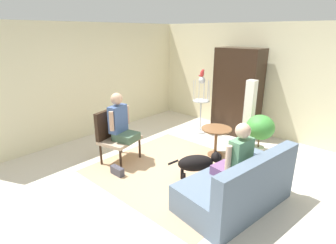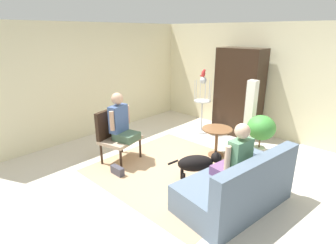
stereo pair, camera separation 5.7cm
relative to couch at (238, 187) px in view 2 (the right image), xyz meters
The scene contains 16 objects.
ground_plane 1.27m from the couch, 166.70° to the left, with size 6.79×6.79×0.00m, color beige.
back_wall 3.42m from the couch, 111.45° to the left, with size 6.26×0.12×2.61m, color beige.
left_wall 4.25m from the couch, behind, with size 0.12×6.00×2.61m, color beige.
area_rug 1.36m from the couch, behind, with size 2.68×2.50×0.01m, color tan.
couch is the anchor object (origin of this frame).
armchair 2.53m from the couch, behind, with size 0.71×0.81×1.01m.
person_on_couch 0.46m from the couch, 166.24° to the right, with size 0.52×0.50×0.86m.
person_on_armchair 2.41m from the couch, behind, with size 0.54×0.52×0.89m.
round_end_table 1.65m from the couch, 133.83° to the left, with size 0.60×0.60×0.59m.
dog 0.85m from the couch, 169.34° to the left, with size 0.63×0.73×0.53m.
bird_cage_stand 3.05m from the couch, 136.03° to the left, with size 0.41×0.41×1.39m.
parrot 3.24m from the couch, 136.06° to the left, with size 0.17×0.10×0.18m.
potted_plant 1.81m from the couch, 105.49° to the left, with size 0.55×0.55×0.88m.
column_lamp 2.16m from the couch, 113.37° to the left, with size 0.20×0.20×1.49m.
armoire_cabinet 3.12m from the couch, 119.70° to the left, with size 1.07×0.56×2.06m, color black.
handbag 2.11m from the couch, 162.03° to the right, with size 0.28×0.10×0.15m, color #3F3F4C.
Camera 2 is at (2.70, -3.37, 2.42)m, focal length 28.43 mm.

